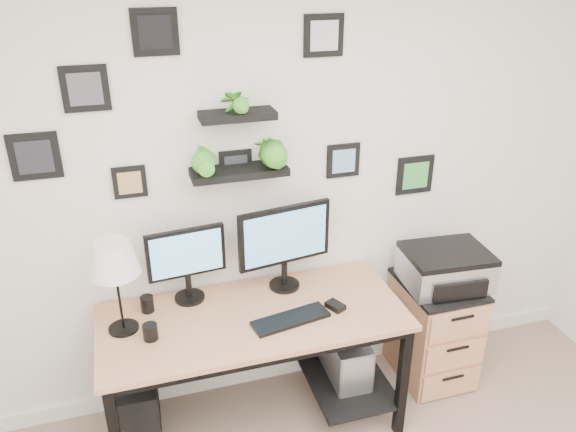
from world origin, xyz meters
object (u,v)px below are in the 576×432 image
object	(u,v)px
monitor_left	(187,260)
mug	(150,332)
table_lamp	(114,260)
pc_tower_grey	(342,364)
printer	(446,268)
file_cabinet	(433,329)
monitor_right	(285,241)
pc_tower_black	(140,406)
desk	(259,329)

from	to	relation	value
monitor_left	mug	size ratio (longest dim) A/B	5.16
table_lamp	pc_tower_grey	size ratio (longest dim) A/B	1.05
monitor_left	mug	distance (m)	0.43
monitor_left	printer	bearing A→B (deg)	-5.84
mug	file_cabinet	size ratio (longest dim) A/B	0.12
table_lamp	file_cabinet	distance (m)	2.00
monitor_right	pc_tower_black	size ratio (longest dim) A/B	1.17
pc_tower_grey	desk	bearing A→B (deg)	-176.45
table_lamp	pc_tower_black	world-z (taller)	table_lamp
monitor_left	pc_tower_grey	world-z (taller)	monitor_left
mug	printer	size ratio (longest dim) A/B	0.16
desk	pc_tower_grey	bearing A→B (deg)	3.55
mug	pc_tower_black	xyz separation A→B (m)	(-0.11, 0.12, -0.56)
desk	mug	size ratio (longest dim) A/B	19.28
monitor_left	pc_tower_black	xyz separation A→B (m)	(-0.34, -0.17, -0.77)
table_lamp	mug	bearing A→B (deg)	-43.58
monitor_left	pc_tower_black	size ratio (longest dim) A/B	0.93
desk	mug	xyz separation A→B (m)	(-0.57, -0.09, 0.17)
monitor_left	pc_tower_grey	xyz separation A→B (m)	(0.85, -0.17, -0.77)
pc_tower_black	file_cabinet	distance (m)	1.81
table_lamp	printer	bearing A→B (deg)	0.62
pc_tower_grey	pc_tower_black	bearing A→B (deg)	179.67
desk	pc_tower_black	world-z (taller)	desk
pc_tower_grey	mug	bearing A→B (deg)	-173.80
file_cabinet	monitor_left	bearing A→B (deg)	174.24
monitor_right	pc_tower_grey	bearing A→B (deg)	-24.37
table_lamp	printer	world-z (taller)	table_lamp
monitor_right	pc_tower_grey	xyz separation A→B (m)	(0.32, -0.14, -0.81)
desk	printer	size ratio (longest dim) A/B	3.13
printer	monitor_right	bearing A→B (deg)	172.75
printer	pc_tower_black	bearing A→B (deg)	-179.54
monitor_right	printer	bearing A→B (deg)	-7.25
mug	pc_tower_grey	world-z (taller)	mug
monitor_left	file_cabinet	world-z (taller)	monitor_left
desk	file_cabinet	size ratio (longest dim) A/B	2.39
file_cabinet	printer	distance (m)	0.45
file_cabinet	printer	xyz separation A→B (m)	(0.02, -0.00, 0.45)
pc_tower_black	pc_tower_grey	size ratio (longest dim) A/B	0.96
pc_tower_black	printer	distance (m)	1.91
monitor_left	pc_tower_grey	bearing A→B (deg)	-11.57
desk	table_lamp	size ratio (longest dim) A/B	3.21
file_cabinet	pc_tower_grey	bearing A→B (deg)	-177.59
monitor_left	table_lamp	size ratio (longest dim) A/B	0.86
desk	mug	distance (m)	0.60
pc_tower_black	printer	xyz separation A→B (m)	(1.83, 0.01, 0.55)
monitor_right	pc_tower_black	world-z (taller)	monitor_right
table_lamp	file_cabinet	size ratio (longest dim) A/B	0.74
file_cabinet	printer	world-z (taller)	printer
desk	pc_tower_black	size ratio (longest dim) A/B	3.49
desk	monitor_right	world-z (taller)	monitor_right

